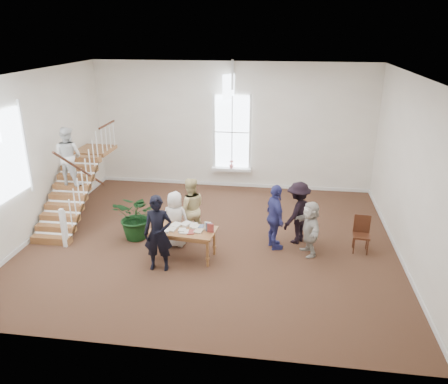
% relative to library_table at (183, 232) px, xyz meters
% --- Properties ---
extents(ground, '(10.00, 10.00, 0.00)m').
position_rel_library_table_xyz_m(ground, '(0.55, 1.04, -0.70)').
color(ground, '#44291A').
rests_on(ground, ground).
extents(room_shell, '(10.49, 10.00, 10.00)m').
position_rel_library_table_xyz_m(room_shell, '(0.55, 5.43, -0.30)').
color(room_shell, silver).
rests_on(room_shell, ground).
extents(staircase, '(1.10, 4.10, 2.92)m').
position_rel_library_table_xyz_m(staircase, '(-3.79, 1.79, 0.92)').
color(staircase, brown).
rests_on(staircase, ground).
extents(library_table, '(1.74, 1.00, 0.84)m').
position_rel_library_table_xyz_m(library_table, '(0.00, 0.00, 0.00)').
color(library_table, brown).
rests_on(library_table, ground).
extents(police_officer, '(0.73, 0.52, 1.91)m').
position_rel_library_table_xyz_m(police_officer, '(-0.45, -0.66, 0.26)').
color(police_officer, black).
rests_on(police_officer, ground).
extents(elderly_woman, '(0.80, 0.57, 1.54)m').
position_rel_library_table_xyz_m(elderly_woman, '(-0.35, 0.59, 0.08)').
color(elderly_woman, silver).
rests_on(elderly_woman, ground).
extents(person_yellow, '(1.04, 0.92, 1.77)m').
position_rel_library_table_xyz_m(person_yellow, '(-0.05, 1.09, 0.19)').
color(person_yellow, '#D5C285').
rests_on(person_yellow, ground).
extents(woman_cluster_a, '(0.78, 1.14, 1.79)m').
position_rel_library_table_xyz_m(woman_cluster_a, '(2.29, 0.82, 0.20)').
color(woman_cluster_a, navy).
rests_on(woman_cluster_a, ground).
extents(woman_cluster_b, '(1.15, 1.29, 1.74)m').
position_rel_library_table_xyz_m(woman_cluster_b, '(2.89, 1.27, 0.17)').
color(woman_cluster_b, black).
rests_on(woman_cluster_b, ground).
extents(woman_cluster_c, '(0.86, 1.43, 1.47)m').
position_rel_library_table_xyz_m(woman_cluster_c, '(3.19, 0.62, 0.04)').
color(woman_cluster_c, beige).
rests_on(woman_cluster_c, ground).
extents(floor_plant, '(1.41, 1.28, 1.35)m').
position_rel_library_table_xyz_m(floor_plant, '(-1.51, 0.85, -0.02)').
color(floor_plant, black).
rests_on(floor_plant, ground).
extents(side_chair, '(0.46, 0.46, 0.98)m').
position_rel_library_table_xyz_m(side_chair, '(4.56, 1.02, -0.15)').
color(side_chair, '#381E0F').
rests_on(side_chair, ground).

